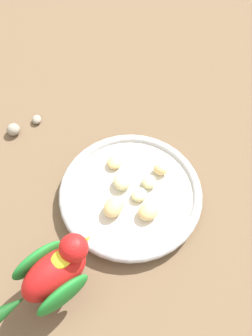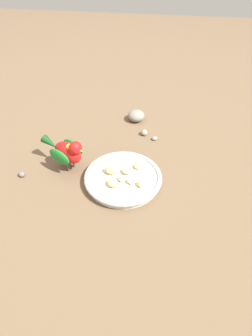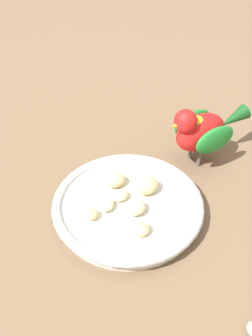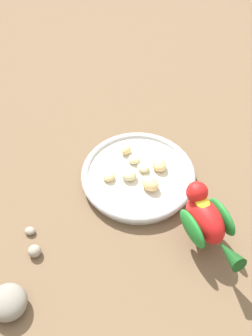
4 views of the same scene
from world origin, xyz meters
name	(u,v)px [view 1 (image 1 of 4)]	position (x,y,z in m)	size (l,w,h in m)	color
ground_plane	(137,215)	(0.00, 0.00, 0.00)	(4.00, 4.00, 0.00)	brown
feeding_bowl	(131,195)	(-0.02, -0.02, 0.02)	(0.24, 0.24, 0.03)	beige
apple_piece_0	(114,207)	(0.02, -0.03, 0.03)	(0.04, 0.03, 0.03)	#E5C67F
apple_piece_1	(122,182)	(-0.03, -0.04, 0.03)	(0.03, 0.03, 0.02)	beige
apple_piece_2	(160,170)	(-0.08, 0.01, 0.03)	(0.02, 0.02, 0.02)	#E5C67F
apple_piece_3	(150,182)	(-0.05, 0.00, 0.03)	(0.03, 0.02, 0.02)	beige
apple_piece_4	(149,210)	(0.00, 0.02, 0.03)	(0.03, 0.03, 0.02)	#E5C67F
apple_piece_5	(139,195)	(-0.02, -0.01, 0.03)	(0.03, 0.02, 0.02)	beige
apple_piece_6	(114,163)	(-0.06, -0.07, 0.03)	(0.03, 0.03, 0.02)	#E5C67F
parrot	(52,275)	(0.16, -0.06, 0.07)	(0.17, 0.11, 0.12)	#59544C
pebble_1	(37,120)	(-0.11, -0.26, 0.01)	(0.02, 0.02, 0.01)	gray
pebble_2	(13,130)	(-0.06, -0.28, 0.01)	(0.02, 0.02, 0.02)	gray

